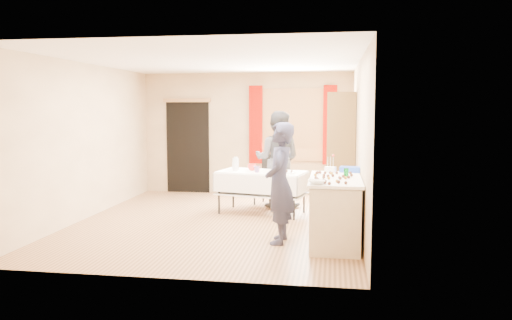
% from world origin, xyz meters
% --- Properties ---
extents(floor, '(4.50, 5.50, 0.02)m').
position_xyz_m(floor, '(0.00, 0.00, -0.01)').
color(floor, '#9E7047').
rests_on(floor, ground).
extents(ceiling, '(4.50, 5.50, 0.02)m').
position_xyz_m(ceiling, '(0.00, 0.00, 2.61)').
color(ceiling, white).
rests_on(ceiling, floor).
extents(wall_back, '(4.50, 0.02, 2.60)m').
position_xyz_m(wall_back, '(0.00, 2.76, 1.30)').
color(wall_back, tan).
rests_on(wall_back, floor).
extents(wall_front, '(4.50, 0.02, 2.60)m').
position_xyz_m(wall_front, '(0.00, -2.76, 1.30)').
color(wall_front, tan).
rests_on(wall_front, floor).
extents(wall_left, '(0.02, 5.50, 2.60)m').
position_xyz_m(wall_left, '(-2.26, 0.00, 1.30)').
color(wall_left, tan).
rests_on(wall_left, floor).
extents(wall_right, '(0.02, 5.50, 2.60)m').
position_xyz_m(wall_right, '(2.26, 0.00, 1.30)').
color(wall_right, tan).
rests_on(wall_right, floor).
extents(window_frame, '(1.32, 0.06, 1.52)m').
position_xyz_m(window_frame, '(1.00, 2.72, 1.50)').
color(window_frame, olive).
rests_on(window_frame, wall_back).
extents(window_pane, '(1.20, 0.02, 1.40)m').
position_xyz_m(window_pane, '(1.00, 2.71, 1.50)').
color(window_pane, white).
rests_on(window_pane, wall_back).
extents(curtain_left, '(0.28, 0.06, 1.65)m').
position_xyz_m(curtain_left, '(0.22, 2.67, 1.50)').
color(curtain_left, '#8C0900').
rests_on(curtain_left, wall_back).
extents(curtain_right, '(0.28, 0.06, 1.65)m').
position_xyz_m(curtain_right, '(1.78, 2.67, 1.50)').
color(curtain_right, '#8C0900').
rests_on(curtain_right, wall_back).
extents(doorway, '(0.95, 0.04, 2.00)m').
position_xyz_m(doorway, '(-1.30, 2.73, 1.00)').
color(doorway, black).
rests_on(doorway, floor).
extents(door_lintel, '(1.05, 0.06, 0.08)m').
position_xyz_m(door_lintel, '(-1.30, 2.70, 2.02)').
color(door_lintel, olive).
rests_on(door_lintel, wall_back).
extents(cabinet, '(0.50, 0.60, 2.13)m').
position_xyz_m(cabinet, '(1.99, 1.30, 1.07)').
color(cabinet, brown).
rests_on(cabinet, floor).
extents(counter, '(0.70, 1.47, 0.91)m').
position_xyz_m(counter, '(1.89, -1.03, 0.45)').
color(counter, beige).
rests_on(counter, floor).
extents(party_table, '(1.66, 1.09, 0.75)m').
position_xyz_m(party_table, '(0.62, 0.76, 0.45)').
color(party_table, black).
rests_on(party_table, floor).
extents(chair, '(0.51, 0.51, 0.96)m').
position_xyz_m(chair, '(0.60, 1.62, 0.29)').
color(chair, black).
rests_on(chair, floor).
extents(girl, '(0.61, 0.40, 1.66)m').
position_xyz_m(girl, '(1.14, -1.10, 0.83)').
color(girl, '#21223C').
rests_on(girl, floor).
extents(woman, '(1.00, 0.84, 1.80)m').
position_xyz_m(woman, '(0.83, 1.39, 0.90)').
color(woman, black).
rests_on(woman, floor).
extents(soda_can, '(0.07, 0.07, 0.12)m').
position_xyz_m(soda_can, '(2.04, -0.93, 0.97)').
color(soda_can, '#098727').
rests_on(soda_can, counter).
extents(mixing_bowl, '(0.35, 0.35, 0.05)m').
position_xyz_m(mixing_bowl, '(1.65, -1.63, 0.94)').
color(mixing_bowl, white).
rests_on(mixing_bowl, counter).
extents(foam_block, '(0.17, 0.14, 0.08)m').
position_xyz_m(foam_block, '(1.82, -0.42, 0.95)').
color(foam_block, white).
rests_on(foam_block, counter).
extents(blue_basket, '(0.32, 0.24, 0.08)m').
position_xyz_m(blue_basket, '(2.11, -0.37, 0.95)').
color(blue_basket, blue).
rests_on(blue_basket, counter).
extents(pitcher, '(0.11, 0.11, 0.22)m').
position_xyz_m(pitcher, '(0.15, 0.79, 0.86)').
color(pitcher, silver).
rests_on(pitcher, party_table).
extents(cup_red, '(0.24, 0.24, 0.12)m').
position_xyz_m(cup_red, '(0.43, 0.84, 0.81)').
color(cup_red, red).
rests_on(cup_red, party_table).
extents(cup_rainbow, '(0.16, 0.16, 0.11)m').
position_xyz_m(cup_rainbow, '(0.56, 0.60, 0.80)').
color(cup_rainbow, red).
rests_on(cup_rainbow, party_table).
extents(small_bowl, '(0.21, 0.21, 0.05)m').
position_xyz_m(small_bowl, '(0.94, 0.78, 0.77)').
color(small_bowl, white).
rests_on(small_bowl, party_table).
extents(pastry_tray, '(0.28, 0.20, 0.02)m').
position_xyz_m(pastry_tray, '(1.08, 0.56, 0.76)').
color(pastry_tray, white).
rests_on(pastry_tray, party_table).
extents(bottle, '(0.15, 0.15, 0.18)m').
position_xyz_m(bottle, '(0.09, 1.04, 0.84)').
color(bottle, white).
rests_on(bottle, party_table).
extents(cake_balls, '(0.54, 1.10, 0.04)m').
position_xyz_m(cake_balls, '(1.83, -1.08, 0.93)').
color(cake_balls, '#3F2314').
rests_on(cake_balls, counter).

